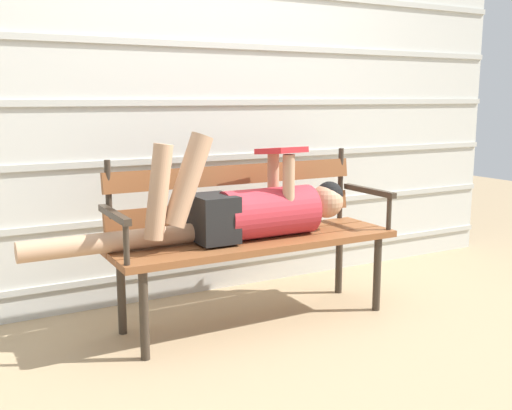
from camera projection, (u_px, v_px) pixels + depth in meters
ground_plane at (267, 328)px, 3.21m from camera, size 12.00×12.00×0.00m
house_siding at (205, 102)px, 3.66m from camera, size 4.67×0.08×2.36m
park_bench at (250, 228)px, 3.28m from camera, size 1.57×0.48×0.90m
reclining_person at (244, 209)px, 3.17m from camera, size 1.75×0.27×0.58m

